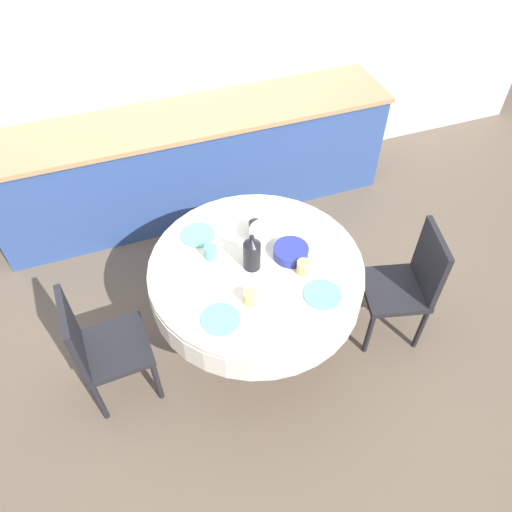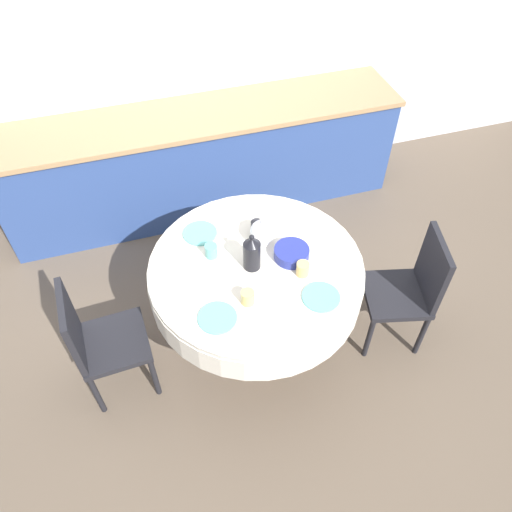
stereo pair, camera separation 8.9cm
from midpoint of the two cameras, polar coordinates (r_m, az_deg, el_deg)
name	(u,v)px [view 1 (the left image)]	position (r m, az deg, el deg)	size (l,w,h in m)	color
ground_plane	(256,338)	(3.57, -0.72, -9.32)	(12.00, 12.00, 0.00)	brown
wall_back	(173,45)	(4.12, -10.14, 22.67)	(7.00, 0.05, 2.60)	silver
kitchen_counter	(195,162)	(4.27, -7.62, 10.56)	(3.24, 0.64, 0.90)	#2D4784
dining_table	(256,279)	(3.05, -0.84, -2.62)	(1.29, 1.29, 0.78)	olive
chair_left	(408,282)	(3.36, 16.23, -2.86)	(0.48, 0.48, 0.90)	black
chair_right	(99,346)	(3.10, -18.26, -9.74)	(0.42, 0.42, 0.90)	black
plate_near_left	(221,319)	(2.71, -5.00, -7.22)	(0.21, 0.21, 0.01)	#60BCB7
cup_near_left	(250,298)	(2.74, -1.62, -4.79)	(0.08, 0.08, 0.09)	#DBB766
plate_near_right	(323,295)	(2.82, 6.74, -4.42)	(0.21, 0.21, 0.01)	#60BCB7
cup_near_right	(303,267)	(2.89, 4.52, -1.31)	(0.08, 0.08, 0.09)	#DBB766
plate_far_left	(198,235)	(3.14, -7.46, 2.39)	(0.21, 0.21, 0.01)	#60BCB7
cup_far_left	(211,252)	(2.98, -6.07, 0.42)	(0.08, 0.08, 0.09)	#5BA39E
plate_far_right	(276,216)	(3.24, 1.54, 4.57)	(0.21, 0.21, 0.01)	white
cup_far_right	(255,227)	(3.11, -0.96, 3.31)	(0.08, 0.08, 0.09)	#28282D
coffee_carafe	(252,253)	(2.87, -1.39, 0.34)	(0.10, 0.10, 0.26)	black
teapot	(261,232)	(3.02, -0.24, 2.77)	(0.21, 0.15, 0.20)	white
fruit_bowl	(291,252)	(2.98, 3.14, 0.49)	(0.21, 0.21, 0.07)	navy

